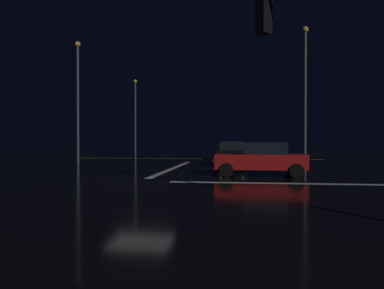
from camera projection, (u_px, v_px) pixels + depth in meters
ground at (141, 183)px, 15.53m from camera, size 120.00×120.00×0.10m
stop_line_north at (174, 168)px, 22.90m from camera, size 0.35×12.66×0.01m
centre_line_ns at (197, 159)px, 34.40m from camera, size 22.00×0.15×0.01m
crosswalk_bar_east at (334, 184)px, 14.55m from camera, size 12.66×0.40×0.01m
sedan_black at (232, 154)px, 24.90m from camera, size 2.02×4.33×1.57m
sedan_blue at (233, 151)px, 30.67m from camera, size 2.02×4.33×1.57m
sedan_gray at (235, 149)px, 36.97m from camera, size 2.02×4.33×1.57m
sedan_red_crossing at (261, 159)px, 18.01m from camera, size 4.33×2.02×1.57m
traffic_signal_se at (352, 25)px, 8.26m from camera, size 3.51×3.51×5.99m
streetlamp_right_near at (305, 85)px, 27.27m from camera, size 0.44×0.44×9.79m
streetlamp_left_far at (135, 111)px, 45.37m from camera, size 0.44×0.44×8.86m
streetlamp_left_near at (78, 93)px, 29.50m from camera, size 0.44×0.44×9.30m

